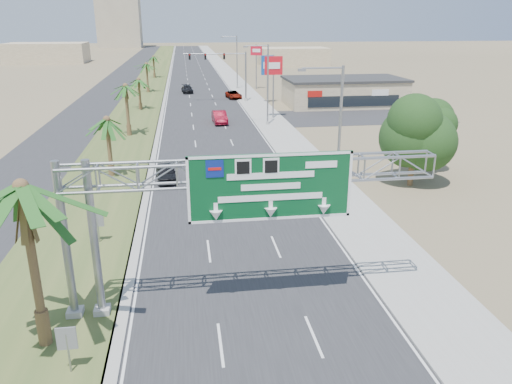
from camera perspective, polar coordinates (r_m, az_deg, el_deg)
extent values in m
cube|color=#28282B|center=(121.36, -6.91, 12.88)|extent=(12.00, 300.00, 0.02)
cube|color=#9E9B93|center=(121.86, -2.81, 13.04)|extent=(4.00, 300.00, 0.10)
cube|color=#3F5625|center=(121.51, -11.75, 12.66)|extent=(7.00, 300.00, 0.12)
cube|color=#28282B|center=(122.12, -15.10, 12.42)|extent=(8.00, 300.00, 0.02)
cylinder|color=gray|center=(22.95, -17.99, -5.41)|extent=(0.36, 0.36, 7.40)
cylinder|color=gray|center=(23.20, -20.92, -5.49)|extent=(0.36, 0.36, 7.40)
cube|color=#9E9B93|center=(24.56, -17.15, -12.88)|extent=(0.70, 0.70, 0.40)
cube|color=#9E9B93|center=(24.79, -19.95, -12.89)|extent=(0.70, 0.70, 0.40)
cube|color=#07451F|center=(21.58, 1.68, 0.57)|extent=(7.20, 0.12, 3.00)
cube|color=navy|center=(20.96, -4.75, 2.66)|extent=(0.75, 0.03, 0.75)
cone|color=white|center=(21.90, 1.68, -2.35)|extent=(0.56, 0.56, 0.45)
cylinder|color=brown|center=(21.74, -24.00, -8.19)|extent=(0.36, 0.36, 7.00)
cylinder|color=brown|center=(23.01, -23.09, -14.11)|extent=(0.54, 0.54, 1.68)
cylinder|color=brown|center=(44.35, -16.41, 4.80)|extent=(0.36, 0.36, 5.00)
cylinder|color=brown|center=(44.83, -16.18, 2.45)|extent=(0.54, 0.54, 1.20)
cylinder|color=brown|center=(59.82, -14.47, 8.92)|extent=(0.36, 0.36, 5.80)
cylinder|color=brown|center=(60.23, -14.30, 6.85)|extent=(0.54, 0.54, 1.39)
cylinder|color=brown|center=(77.63, -13.14, 10.75)|extent=(0.36, 0.36, 4.50)
cylinder|color=brown|center=(77.89, -13.05, 9.51)|extent=(0.54, 0.54, 1.08)
cylinder|color=brown|center=(96.40, -12.31, 12.56)|extent=(0.36, 0.36, 5.20)
cylinder|color=brown|center=(96.63, -12.23, 11.40)|extent=(0.54, 0.54, 1.25)
cylinder|color=brown|center=(121.26, -11.58, 13.77)|extent=(0.36, 0.36, 4.80)
cylinder|color=brown|center=(121.43, -11.52, 12.92)|extent=(0.54, 0.54, 1.15)
cylinder|color=gray|center=(35.19, 9.50, 5.93)|extent=(0.20, 0.20, 10.00)
cylinder|color=gray|center=(34.03, 7.63, 13.86)|extent=(2.80, 0.12, 0.12)
cube|color=slate|center=(33.69, 5.26, 13.73)|extent=(0.50, 0.22, 0.18)
cylinder|color=#9E9B93|center=(36.54, 9.09, -1.34)|extent=(0.44, 0.44, 0.50)
cylinder|color=gray|center=(64.00, 1.36, 12.04)|extent=(0.20, 0.20, 10.00)
cylinder|color=gray|center=(63.37, 0.09, 16.37)|extent=(2.80, 0.12, 0.12)
cube|color=slate|center=(63.19, -1.22, 16.27)|extent=(0.50, 0.22, 0.18)
cylinder|color=#9E9B93|center=(64.76, 1.32, 7.86)|extent=(0.44, 0.44, 0.50)
cylinder|color=gray|center=(99.51, -2.18, 14.55)|extent=(0.20, 0.20, 10.00)
cylinder|color=gray|center=(99.11, -3.06, 17.33)|extent=(2.80, 0.12, 0.12)
cube|color=slate|center=(98.99, -3.91, 17.25)|extent=(0.50, 0.22, 0.18)
cylinder|color=#9E9B93|center=(100.00, -2.15, 11.84)|extent=(0.44, 0.44, 0.50)
cylinder|color=gray|center=(83.74, -1.18, 13.02)|extent=(0.28, 0.28, 8.00)
cylinder|color=gray|center=(82.96, -4.75, 15.47)|extent=(10.00, 0.18, 0.18)
cube|color=black|center=(82.90, -3.66, 15.21)|extent=(0.32, 0.18, 0.95)
cube|color=black|center=(82.71, -5.81, 15.15)|extent=(0.32, 0.18, 0.95)
cube|color=black|center=(82.63, -7.60, 15.08)|extent=(0.32, 0.18, 0.95)
sphere|color=red|center=(82.76, -3.66, 15.41)|extent=(0.22, 0.22, 0.22)
imported|color=black|center=(83.48, -1.19, 15.06)|extent=(0.16, 0.16, 0.60)
cylinder|color=#9E9B93|center=(84.21, -1.16, 10.51)|extent=(0.56, 0.56, 0.60)
cube|color=tan|center=(81.35, 9.98, 11.14)|extent=(18.00, 10.00, 4.00)
cylinder|color=brown|center=(42.27, 17.41, 3.25)|extent=(0.44, 0.44, 3.90)
sphere|color=#193813|center=(41.68, 17.76, 6.69)|extent=(4.50, 4.50, 4.50)
cylinder|color=brown|center=(47.12, 18.65, 4.32)|extent=(0.44, 0.44, 3.30)
sphere|color=#193813|center=(46.64, 18.93, 6.93)|extent=(3.50, 3.50, 3.50)
cylinder|color=gray|center=(21.03, -20.61, -16.96)|extent=(0.08, 0.08, 1.80)
cube|color=slate|center=(20.64, -20.84, -15.38)|extent=(0.75, 0.06, 0.95)
cylinder|color=gray|center=(31.51, -17.58, -4.15)|extent=(0.08, 0.08, 1.80)
cube|color=slate|center=(31.25, -17.70, -2.97)|extent=(0.75, 0.06, 0.95)
cube|color=tan|center=(262.28, -15.46, 19.47)|extent=(20.00, 16.00, 35.00)
cube|color=tan|center=(175.99, -22.76, 14.46)|extent=(24.00, 14.00, 6.00)
cube|color=tan|center=(154.57, 4.29, 15.20)|extent=(20.00, 12.00, 5.00)
imported|color=black|center=(42.51, -10.23, 2.16)|extent=(2.05, 4.22, 1.39)
imported|color=maroon|center=(66.05, -4.18, 8.52)|extent=(1.91, 4.91, 1.59)
imported|color=gray|center=(87.35, -2.57, 11.04)|extent=(2.76, 4.91, 1.30)
imported|color=black|center=(95.16, -7.87, 11.57)|extent=(2.31, 4.87, 1.37)
cylinder|color=gray|center=(68.66, 1.99, 11.88)|extent=(0.20, 0.20, 8.50)
cube|color=red|center=(68.36, 2.02, 14.25)|extent=(2.41, 0.38, 2.40)
cube|color=white|center=(68.18, 2.05, 14.23)|extent=(1.68, 0.10, 0.84)
cylinder|color=gray|center=(82.07, 1.31, 12.79)|extent=(0.20, 0.20, 7.71)
cube|color=#11499C|center=(81.86, 1.32, 14.29)|extent=(2.01, 0.40, 3.00)
cube|color=white|center=(81.69, 1.35, 14.28)|extent=(1.40, 0.11, 1.05)
cylinder|color=gray|center=(99.12, 0.03, 14.08)|extent=(0.20, 0.20, 8.41)
cube|color=red|center=(98.90, 0.03, 15.88)|extent=(2.13, 1.18, 1.80)
cube|color=white|center=(98.72, 0.05, 15.87)|extent=(1.42, 0.67, 0.63)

